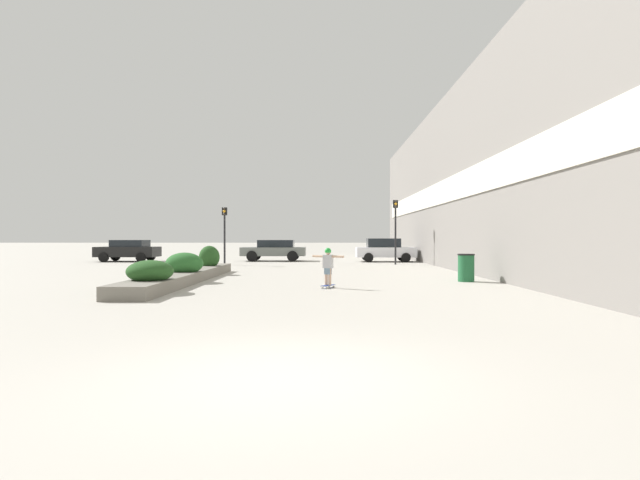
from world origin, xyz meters
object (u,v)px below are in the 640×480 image
(trash_bin, at_px, (466,268))
(car_leftmost, at_px, (385,250))
(skateboarder, at_px, (328,263))
(traffic_light_left, at_px, (225,225))
(car_center_left, at_px, (503,249))
(car_center_right, at_px, (274,250))
(traffic_light_right, at_px, (396,221))
(skateboard, at_px, (328,286))
(car_rightmost, at_px, (128,250))

(trash_bin, xyz_separation_m, car_leftmost, (-1.07, 14.90, 0.28))
(skateboarder, height_order, traffic_light_left, traffic_light_left)
(car_center_left, bearing_deg, car_center_right, -90.21)
(traffic_light_right, bearing_deg, traffic_light_left, -177.87)
(skateboard, bearing_deg, traffic_light_right, 101.30)
(trash_bin, relative_size, car_center_right, 0.23)
(skateboarder, xyz_separation_m, traffic_light_right, (4.08, 13.60, 1.75))
(car_center_right, relative_size, car_rightmost, 1.11)
(skateboard, height_order, car_leftmost, car_leftmost)
(car_leftmost, height_order, traffic_light_right, traffic_light_right)
(skateboarder, bearing_deg, car_leftmost, 105.21)
(car_rightmost, height_order, traffic_light_right, traffic_light_right)
(trash_bin, height_order, car_center_left, car_center_left)
(skateboard, xyz_separation_m, trash_bin, (4.98, 2.34, 0.43))
(traffic_light_right, bearing_deg, car_rightmost, 167.64)
(car_leftmost, bearing_deg, car_center_right, -96.48)
(car_center_left, distance_m, car_rightmost, 25.01)
(car_center_left, distance_m, car_center_right, 15.39)
(skateboard, bearing_deg, car_leftmost, 105.21)
(car_leftmost, height_order, car_rightmost, car_leftmost)
(car_center_left, height_order, car_rightmost, car_center_left)
(skateboarder, height_order, car_center_left, car_center_left)
(skateboarder, height_order, car_rightmost, car_rightmost)
(skateboard, distance_m, car_leftmost, 17.69)
(traffic_light_left, bearing_deg, car_center_right, 63.60)
(car_center_left, xyz_separation_m, car_center_right, (-15.39, 0.06, -0.04))
(skateboard, xyz_separation_m, skateboarder, (0.00, 0.00, 0.73))
(trash_bin, distance_m, car_leftmost, 14.94)
(car_rightmost, bearing_deg, skateboarder, -143.03)
(skateboard, height_order, trash_bin, trash_bin)
(car_leftmost, height_order, traffic_light_left, traffic_light_left)
(traffic_light_right, bearing_deg, trash_bin, -85.44)
(trash_bin, relative_size, car_center_left, 0.23)
(skateboard, height_order, car_rightmost, car_rightmost)
(car_center_left, height_order, traffic_light_right, traffic_light_right)
(traffic_light_left, relative_size, traffic_light_right, 0.88)
(traffic_light_right, bearing_deg, car_center_left, 29.37)
(skateboard, xyz_separation_m, car_center_left, (11.93, 18.02, 0.74))
(skateboarder, bearing_deg, car_rightmost, 154.96)
(car_rightmost, bearing_deg, skateboard, -143.03)
(skateboarder, xyz_separation_m, car_rightmost, (-13.06, 17.36, -0.04))
(car_leftmost, relative_size, car_center_left, 0.89)
(skateboard, height_order, traffic_light_right, traffic_light_right)
(car_leftmost, xyz_separation_m, car_center_left, (8.02, 0.78, 0.03))
(skateboarder, relative_size, trash_bin, 1.17)
(car_leftmost, xyz_separation_m, car_center_right, (-7.37, 0.84, -0.01))
(car_leftmost, distance_m, car_center_left, 8.06)
(skateboard, xyz_separation_m, traffic_light_left, (-5.86, 13.23, 2.21))
(car_leftmost, height_order, car_center_right, car_leftmost)
(car_leftmost, bearing_deg, car_rightmost, -90.39)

